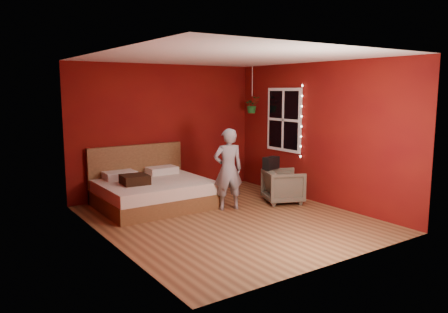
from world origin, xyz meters
TOP-DOWN VIEW (x-y plane):
  - floor at (0.00, 0.00)m, footprint 4.50×4.50m
  - room_walls at (0.00, 0.00)m, footprint 4.04×4.54m
  - window at (1.97, 0.90)m, footprint 0.05×0.97m
  - fairy_lights at (1.94, 0.37)m, footprint 0.04×0.04m
  - bed at (-0.68, 1.48)m, footprint 1.90×1.62m
  - person at (0.33, 0.50)m, footprint 0.61×0.49m
  - armchair at (1.45, 0.30)m, footprint 0.89×0.88m
  - handbag at (1.31, 0.51)m, footprint 0.34×0.22m
  - throw_pillow at (-1.07, 1.34)m, footprint 0.48×0.48m
  - hanging_plant at (1.68, 1.58)m, footprint 0.37×0.33m

SIDE VIEW (x-z plane):
  - floor at x=0.00m, z-range 0.00..0.00m
  - bed at x=-0.68m, z-range -0.25..0.80m
  - armchair at x=1.45m, z-range 0.00..0.62m
  - throw_pillow at x=-1.07m, z-range 0.48..0.63m
  - person at x=0.33m, z-range 0.00..1.44m
  - handbag at x=1.31m, z-range 0.62..0.85m
  - fairy_lights at x=1.94m, z-range 0.77..2.22m
  - window at x=1.97m, z-range 0.87..2.14m
  - room_walls at x=0.00m, z-range 0.37..2.99m
  - hanging_plant at x=1.68m, z-range 1.29..2.28m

